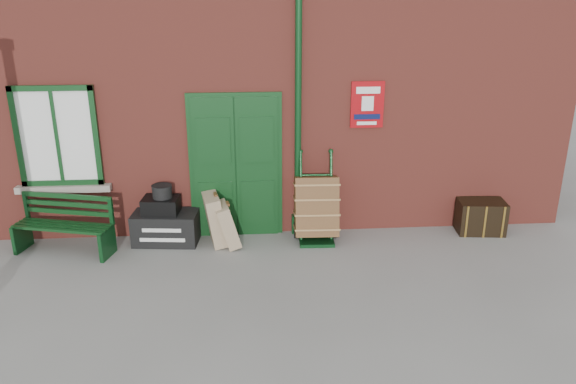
{
  "coord_description": "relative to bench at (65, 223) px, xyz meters",
  "views": [
    {
      "loc": [
        -0.13,
        -6.79,
        3.68
      ],
      "look_at": [
        0.44,
        0.6,
        1.0
      ],
      "focal_mm": 35.0,
      "sensor_mm": 36.0,
      "label": 1
    }
  ],
  "objects": [
    {
      "name": "ground",
      "position": [
        2.83,
        -1.03,
        -0.45
      ],
      "size": [
        80.0,
        80.0,
        0.0
      ],
      "primitive_type": "plane",
      "color": "gray",
      "rests_on": "ground"
    },
    {
      "name": "suitcase_back",
      "position": [
        2.19,
        0.11,
        -0.05
      ],
      "size": [
        0.42,
        0.6,
        0.79
      ],
      "primitive_type": "cube",
      "rotation": [
        0.0,
        -0.14,
        0.18
      ],
      "color": "tan",
      "rests_on": "ground"
    },
    {
      "name": "porter_trolley",
      "position": [
        3.74,
        0.16,
        0.08
      ],
      "size": [
        0.68,
        0.74,
        1.36
      ],
      "rotation": [
        0.0,
        0.0,
        -0.04
      ],
      "color": "#0D3717",
      "rests_on": "ground"
    },
    {
      "name": "dark_trunk",
      "position": [
        6.4,
        0.22,
        -0.18
      ],
      "size": [
        0.77,
        0.55,
        0.52
      ],
      "primitive_type": "cube",
      "rotation": [
        0.0,
        0.0,
        -0.11
      ],
      "color": "black",
      "rests_on": "ground"
    },
    {
      "name": "hatbox",
      "position": [
        1.41,
        0.22,
        0.38
      ],
      "size": [
        0.32,
        0.32,
        0.19
      ],
      "primitive_type": "cylinder",
      "rotation": [
        0.0,
        0.0,
        -0.1
      ],
      "color": "black",
      "rests_on": "strongbox"
    },
    {
      "name": "suitcase_front",
      "position": [
        2.37,
        0.01,
        -0.1
      ],
      "size": [
        0.45,
        0.55,
        0.68
      ],
      "primitive_type": "cube",
      "rotation": [
        0.0,
        -0.27,
        0.18
      ],
      "color": "tan",
      "rests_on": "ground"
    },
    {
      "name": "strongbox",
      "position": [
        1.38,
        0.21,
        0.16
      ],
      "size": [
        0.57,
        0.44,
        0.24
      ],
      "primitive_type": "cube",
      "rotation": [
        0.0,
        0.0,
        -0.1
      ],
      "color": "black",
      "rests_on": "houdini_trunk"
    },
    {
      "name": "bench",
      "position": [
        0.0,
        0.0,
        0.0
      ],
      "size": [
        1.5,
        0.79,
        0.89
      ],
      "rotation": [
        0.0,
        0.0,
        -0.26
      ],
      "color": "#0E3515",
      "rests_on": "ground"
    },
    {
      "name": "houdini_trunk",
      "position": [
        1.43,
        0.21,
        -0.2
      ],
      "size": [
        1.02,
        0.63,
        0.49
      ],
      "primitive_type": "cube",
      "rotation": [
        0.0,
        0.0,
        -0.1
      ],
      "color": "black",
      "rests_on": "ground"
    },
    {
      "name": "station_building",
      "position": [
        2.82,
        2.46,
        1.72
      ],
      "size": [
        10.3,
        4.3,
        4.36
      ],
      "color": "brown",
      "rests_on": "ground"
    }
  ]
}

